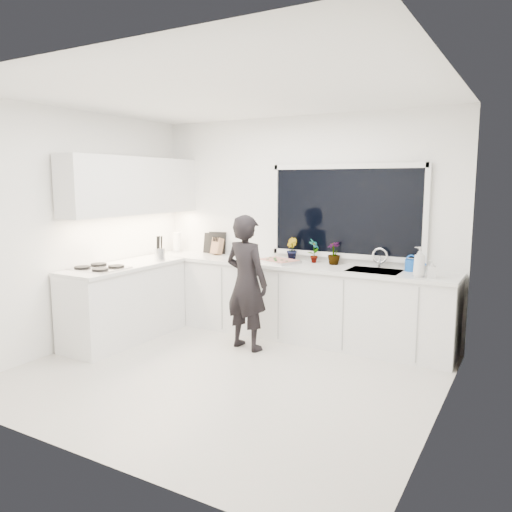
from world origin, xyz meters
The scene contains 25 objects.
floor centered at (0.00, 0.00, -0.01)m, with size 4.00×3.50×0.02m, color beige.
wall_back centered at (0.00, 1.76, 1.35)m, with size 4.00×0.02×2.70m, color white.
wall_left centered at (-2.01, 0.00, 1.35)m, with size 0.02×3.50×2.70m, color white.
wall_right centered at (2.01, 0.00, 1.35)m, with size 0.02×3.50×2.70m, color white.
ceiling centered at (0.00, 0.00, 2.71)m, with size 4.00×3.50×0.02m, color white.
window centered at (0.60, 1.73, 1.55)m, with size 1.80×0.02×1.00m, color black.
base_cabinets_back centered at (0.00, 1.45, 0.44)m, with size 3.92×0.58×0.88m, color white.
base_cabinets_left centered at (-1.67, 0.35, 0.44)m, with size 0.58×1.60×0.88m, color white.
countertop_back centered at (0.00, 1.44, 0.90)m, with size 3.94×0.62×0.04m, color silver.
countertop_left centered at (-1.67, 0.35, 0.90)m, with size 0.62×1.60×0.04m, color silver.
upper_cabinets centered at (-1.79, 0.70, 1.85)m, with size 0.34×2.10×0.70m, color white.
sink centered at (1.05, 1.45, 0.87)m, with size 0.58×0.42×0.14m, color silver.
faucet centered at (1.05, 1.65, 1.03)m, with size 0.03×0.03×0.22m, color silver.
stovetop centered at (-1.69, 0.00, 0.94)m, with size 0.56×0.48×0.03m, color black.
person centered at (-0.22, 0.79, 0.77)m, with size 0.56×0.37×1.54m, color black.
pizza_tray centered at (-0.14, 1.42, 0.94)m, with size 0.47×0.35×0.03m, color silver.
pizza centered at (-0.14, 1.42, 0.95)m, with size 0.43×0.31×0.01m, color #B33F17.
watering_can centered at (1.42, 1.61, 0.98)m, with size 0.14×0.14×0.13m, color blue.
paper_towel_roll centered at (-1.81, 1.55, 1.05)m, with size 0.11×0.11×0.26m, color white.
knife_block centered at (-1.16, 1.59, 1.03)m, with size 0.13×0.10×0.22m, color #895F3F.
utensil_crock centered at (-1.49, 0.80, 1.00)m, with size 0.13×0.13×0.16m, color #AFB0B4.
picture_frame_large centered at (-1.33, 1.69, 1.06)m, with size 0.22×0.02×0.28m, color black.
picture_frame_small centered at (-1.22, 1.69, 1.07)m, with size 0.25×0.02×0.30m, color black.
herb_plants centered at (0.24, 1.61, 1.06)m, with size 0.77×0.21×0.29m.
soap_bottles centered at (1.59, 1.30, 1.06)m, with size 0.26×0.17×0.32m.
Camera 1 is at (2.61, -3.96, 1.89)m, focal length 35.00 mm.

